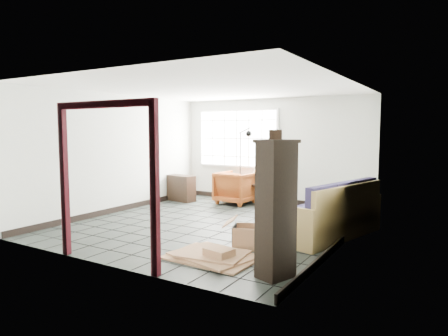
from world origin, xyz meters
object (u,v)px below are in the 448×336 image
Objects in this scene: armchair at (236,186)px; tall_shelf at (276,208)px; side_table at (257,187)px; futon_sofa at (332,217)px.

tall_shelf reaches higher than armchair.
armchair reaches higher than side_table.
futon_sofa reaches higher than side_table.
armchair is 1.53× the size of side_table.
side_table is at bearing 154.35° from futon_sofa.
armchair is at bearing 162.49° from futon_sofa.
armchair is 5.03m from tall_shelf.
side_table is at bearing -145.42° from armchair.
futon_sofa is at bearing 108.55° from tall_shelf.
futon_sofa is 3.48m from armchair.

